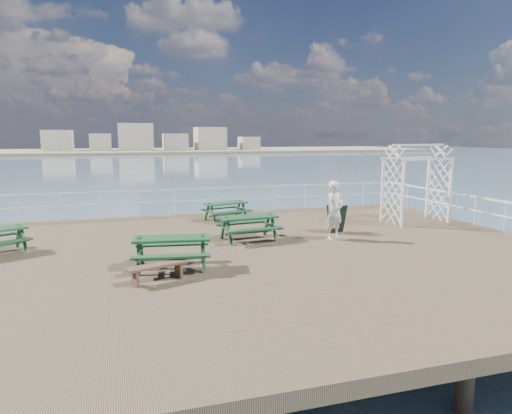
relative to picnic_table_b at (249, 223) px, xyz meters
The scene contains 10 objects.
ground 1.65m from the picnic_table_b, 97.38° to the right, with size 18.00×14.00×0.30m, color brown.
sea_backdrop 133.17m from the picnic_table_b, 84.68° to the left, with size 300.00×300.00×9.20m.
railing 1.17m from the picnic_table_b, 103.50° to the left, with size 17.77×13.76×1.10m.
picnic_table_b is the anchor object (origin of this frame).
picnic_table_c 3.51m from the picnic_table_b, 88.57° to the left, with size 1.93×1.70×0.80m.
picnic_table_d 3.63m from the picnic_table_b, 137.87° to the right, with size 2.05×1.75×0.90m.
flat_bench_near 4.63m from the picnic_table_b, 132.56° to the right, with size 1.45×0.79×0.41m.
trellis_arbor 7.08m from the picnic_table_b, ahead, with size 2.47×1.44×2.96m.
sandwich_board 3.20m from the picnic_table_b, ahead, with size 0.67×0.57×0.96m.
person 2.76m from the picnic_table_b, 14.68° to the right, with size 0.68×0.45×1.87m, color silver.
Camera 1 is at (-3.70, -12.10, 3.28)m, focal length 32.00 mm.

